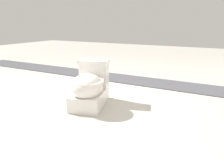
# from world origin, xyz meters

# --- Properties ---
(ground_plane) EXTENTS (14.00, 14.00, 0.00)m
(ground_plane) POSITION_xyz_m (0.00, 0.00, 0.00)
(ground_plane) COLOR #B7B2A8
(gravel_strip) EXTENTS (0.56, 8.00, 0.01)m
(gravel_strip) POSITION_xyz_m (-1.19, 0.50, 0.01)
(gravel_strip) COLOR #4C4C51
(gravel_strip) RESTS_ON ground
(toilet) EXTENTS (0.71, 0.54, 0.52)m
(toilet) POSITION_xyz_m (0.12, 0.28, 0.22)
(toilet) COLOR white
(toilet) RESTS_ON ground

